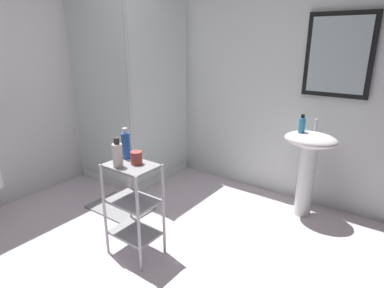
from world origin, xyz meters
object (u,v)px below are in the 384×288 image
hand_soap_bottle (302,124)px  bath_mat (120,207)px  shower_stall (134,140)px  storage_cart (134,203)px  shampoo_bottle_blue (126,145)px  pedestal_sink (308,157)px  lotion_bottle_white (118,154)px  rinse_cup (136,158)px

hand_soap_bottle → bath_mat: bearing=-146.8°
shower_stall → bath_mat: size_ratio=3.33×
storage_cart → hand_soap_bottle: 1.59m
hand_soap_bottle → shampoo_bottle_blue: (-0.90, -1.24, -0.03)m
pedestal_sink → hand_soap_bottle: size_ratio=5.09×
shower_stall → shampoo_bottle_blue: (0.93, -0.96, 0.38)m
pedestal_sink → shower_stall: bearing=-170.6°
pedestal_sink → storage_cart: size_ratio=1.09×
pedestal_sink → shampoo_bottle_blue: shampoo_bottle_blue is taller
lotion_bottle_white → shampoo_bottle_blue: size_ratio=0.90×
shower_stall → rinse_cup: 1.50m
storage_cart → rinse_cup: (0.02, 0.03, 0.35)m
shower_stall → storage_cart: (1.05, -1.03, -0.03)m
storage_cart → pedestal_sink: bearing=57.4°
storage_cart → lotion_bottle_white: (-0.04, -0.08, 0.40)m
lotion_bottle_white → bath_mat: 1.12m
pedestal_sink → lotion_bottle_white: size_ratio=3.83×
pedestal_sink → rinse_cup: bearing=-122.5°
shower_stall → lotion_bottle_white: (1.01, -1.11, 0.37)m
pedestal_sink → rinse_cup: 1.57m
storage_cart → lotion_bottle_white: size_ratio=3.50×
pedestal_sink → rinse_cup: (-0.84, -1.31, 0.21)m
shampoo_bottle_blue → lotion_bottle_white: bearing=-62.3°
lotion_bottle_white → storage_cart: bearing=62.2°
shower_stall → storage_cart: bearing=-44.3°
hand_soap_bottle → shampoo_bottle_blue: shampoo_bottle_blue is taller
hand_soap_bottle → lotion_bottle_white: bearing=-120.5°
hand_soap_bottle → rinse_cup: size_ratio=1.71×
shower_stall → rinse_cup: size_ratio=21.54×
shower_stall → shampoo_bottle_blue: shower_stall is taller
rinse_cup → shampoo_bottle_blue: bearing=165.2°
pedestal_sink → storage_cart: pedestal_sink is taller
storage_cart → shower_stall: bearing=135.7°
shower_stall → pedestal_sink: shower_stall is taller
hand_soap_bottle → storage_cart: bearing=-120.7°
hand_soap_bottle → bath_mat: hand_soap_bottle is taller
pedestal_sink → hand_soap_bottle: (-0.08, -0.03, 0.30)m
lotion_bottle_white → shower_stall: bearing=132.4°
shower_stall → hand_soap_bottle: (1.83, 0.29, 0.42)m
shower_stall → hand_soap_bottle: shower_stall is taller
storage_cart → bath_mat: bearing=148.1°
pedestal_sink → lotion_bottle_white: lotion_bottle_white is taller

